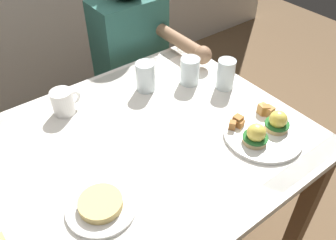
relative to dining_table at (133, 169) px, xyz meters
The scene contains 8 objects.
dining_table is the anchor object (origin of this frame).
eggs_benedict_plate 0.47m from the dining_table, 29.96° to the right, with size 0.27×0.27×0.09m.
coffee_mug 0.35m from the dining_table, 106.60° to the left, with size 0.11×0.08×0.09m.
water_glass_near 0.37m from the dining_table, 46.41° to the left, with size 0.08×0.08×0.12m.
water_glass_far 0.52m from the dining_table, ahead, with size 0.07×0.07×0.12m.
water_glass_extra 0.46m from the dining_table, 23.38° to the left, with size 0.08×0.08×0.11m.
side_plate 0.28m from the dining_table, 142.06° to the right, with size 0.20×0.20×0.04m.
diner_person 0.72m from the dining_table, 56.10° to the left, with size 0.34×0.54×1.14m.
Camera 1 is at (-0.40, -0.73, 1.58)m, focal length 37.73 mm.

